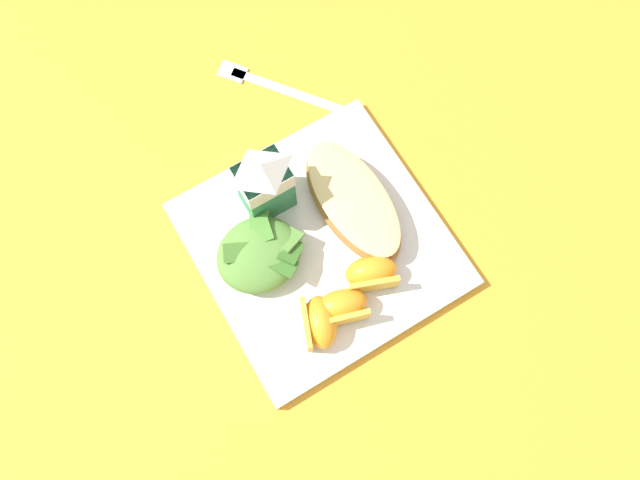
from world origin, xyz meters
TOP-DOWN VIEW (x-y plane):
  - ground at (0.00, 0.00)m, footprint 3.00×3.00m
  - white_plate at (0.00, 0.00)m, footprint 0.28×0.28m
  - cheesy_pizza_bread at (0.06, 0.02)m, footprint 0.08×0.17m
  - green_salad_pile at (-0.07, 0.02)m, footprint 0.11×0.10m
  - milk_carton at (-0.03, 0.08)m, footprint 0.06×0.05m
  - orange_wedge_front at (-0.05, -0.08)m, footprint 0.06×0.07m
  - orange_wedge_middle at (-0.02, -0.08)m, footprint 0.07×0.05m
  - orange_wedge_rear at (0.03, -0.07)m, footprint 0.07×0.06m
  - metal_fork at (0.06, 0.22)m, footprint 0.13×0.16m

SIDE VIEW (x-z plane):
  - ground at x=0.00m, z-range 0.00..0.00m
  - metal_fork at x=0.06m, z-range 0.00..0.01m
  - white_plate at x=0.00m, z-range 0.00..0.02m
  - cheesy_pizza_bread at x=0.06m, z-range 0.02..0.05m
  - orange_wedge_front at x=-0.05m, z-range 0.02..0.06m
  - orange_wedge_middle at x=-0.02m, z-range 0.02..0.06m
  - orange_wedge_rear at x=0.03m, z-range 0.02..0.06m
  - green_salad_pile at x=-0.07m, z-range 0.01..0.06m
  - milk_carton at x=-0.03m, z-range 0.02..0.13m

